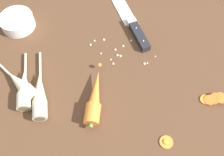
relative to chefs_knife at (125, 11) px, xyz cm
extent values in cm
cube|color=brown|center=(-5.83, -24.69, -2.65)|extent=(120.00, 90.00, 4.00)
cube|color=silver|center=(-1.30, 4.01, -0.40)|extent=(10.36, 20.38, 0.50)
cube|color=silver|center=(1.79, -5.50, 0.45)|extent=(3.41, 2.81, 2.20)
cube|color=#232328|center=(3.79, -11.69, 0.45)|extent=(6.06, 11.33, 2.20)
sphere|color=silver|center=(2.93, -9.02, 1.55)|extent=(0.50, 0.50, 0.50)
sphere|color=silver|center=(4.66, -14.35, 1.55)|extent=(0.50, 0.50, 0.50)
cylinder|color=orange|center=(-11.65, -37.73, 1.45)|extent=(4.98, 6.04, 4.20)
cone|color=orange|center=(-10.65, -31.25, 1.45)|extent=(5.94, 13.57, 3.99)
sphere|color=orange|center=(-9.30, -22.43, 1.45)|extent=(1.20, 1.20, 1.20)
cylinder|color=#5B7F3D|center=(-12.15, -41.02, 1.45)|extent=(1.34, 1.17, 1.20)
cylinder|color=beige|center=(-30.27, -33.01, 1.35)|extent=(4.43, 4.80, 4.00)
cone|color=beige|center=(-30.90, -26.91, 1.35)|extent=(4.58, 8.19, 3.80)
cylinder|color=beige|center=(-31.54, -20.67, 0.45)|extent=(1.56, 8.51, 0.70)
cylinder|color=brown|center=(-30.05, -35.21, 1.35)|extent=(2.82, 0.58, 2.80)
cylinder|color=beige|center=(-25.73, -35.75, 1.35)|extent=(4.46, 5.52, 4.00)
cone|color=beige|center=(-26.40, -28.60, 1.35)|extent=(4.63, 9.50, 3.80)
cylinder|color=beige|center=(-27.08, -21.28, 0.45)|extent=(1.61, 9.96, 0.70)
cylinder|color=brown|center=(-25.50, -38.32, 1.35)|extent=(2.82, 0.56, 2.80)
cylinder|color=beige|center=(-28.93, -30.64, 1.35)|extent=(5.90, 5.90, 4.00)
cone|color=beige|center=(-33.15, -26.33, 1.35)|extent=(8.12, 8.17, 3.80)
cylinder|color=beige|center=(-37.48, -21.91, 0.45)|extent=(6.35, 6.45, 0.70)
cylinder|color=brown|center=(-27.41, -32.19, 1.35)|extent=(2.21, 2.17, 2.80)
cylinder|color=orange|center=(20.13, -34.39, -0.30)|extent=(3.01, 3.01, 0.70)
cylinder|color=orange|center=(21.07, -34.79, -0.06)|extent=(3.09, 3.01, 1.67)
cylinder|color=orange|center=(22.16, -34.67, 0.19)|extent=(3.09, 3.04, 1.91)
cylinder|color=orange|center=(22.65, -34.48, 0.43)|extent=(3.22, 3.17, 1.86)
cylinder|color=orange|center=(23.97, -34.62, 0.68)|extent=(3.36, 3.29, 1.59)
cylinder|color=orange|center=(7.23, -45.77, -0.30)|extent=(3.52, 3.52, 0.70)
cylinder|color=#FF9E2B|center=(7.23, -45.77, -0.03)|extent=(1.48, 1.48, 0.16)
cylinder|color=white|center=(-35.74, -4.10, 1.35)|extent=(11.00, 11.00, 4.00)
cylinder|color=#BCBCB8|center=(-35.74, -4.10, 1.83)|extent=(8.80, 8.80, 2.80)
sphere|color=beige|center=(5.26, -21.22, -0.35)|extent=(0.61, 0.61, 0.61)
sphere|color=beige|center=(-2.77, -18.13, -0.26)|extent=(0.79, 0.79, 0.79)
sphere|color=beige|center=(4.35, -21.36, -0.24)|extent=(0.83, 0.83, 0.83)
sphere|color=beige|center=(-12.03, -13.31, -0.26)|extent=(0.79, 0.79, 0.79)
sphere|color=beige|center=(-7.69, -11.52, -0.28)|extent=(0.75, 0.75, 0.75)
sphere|color=beige|center=(-4.22, -15.62, -0.28)|extent=(0.75, 0.75, 0.75)
sphere|color=beige|center=(1.13, -12.35, -0.30)|extent=(0.70, 0.70, 0.70)
sphere|color=beige|center=(-10.72, -11.77, -0.32)|extent=(0.66, 0.66, 0.66)
sphere|color=beige|center=(-3.69, -17.82, -0.25)|extent=(0.80, 0.80, 0.80)
sphere|color=beige|center=(-6.15, -19.28, -0.36)|extent=(0.59, 0.59, 0.59)
sphere|color=beige|center=(-8.74, -16.86, -0.35)|extent=(0.60, 0.60, 0.60)
sphere|color=beige|center=(-5.15, -20.82, -0.28)|extent=(0.74, 0.74, 0.74)
sphere|color=beige|center=(8.07, -18.84, -0.39)|extent=(0.53, 0.53, 0.53)
sphere|color=beige|center=(-1.62, -14.33, -0.28)|extent=(0.75, 0.75, 0.75)
camera|label=1|loc=(-7.80, -63.44, 65.85)|focal=41.41mm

